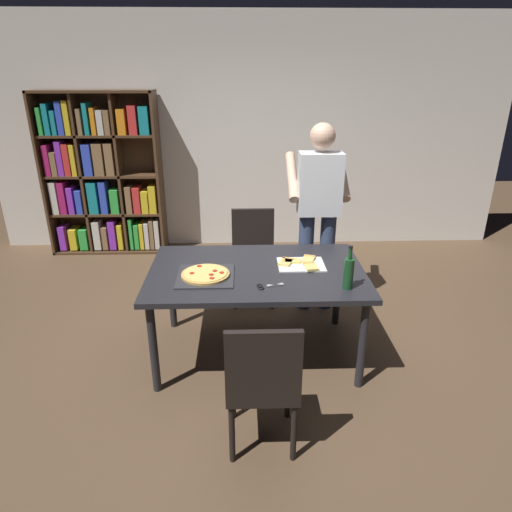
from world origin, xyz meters
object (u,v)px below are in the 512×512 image
(chair_far_side, at_px, (253,250))
(person_serving_pizza, at_px, (318,208))
(dining_table, at_px, (257,278))
(chair_near_camera, at_px, (262,380))
(bookshelf, at_px, (102,178))
(wine_bottle, at_px, (349,273))
(kitchen_scissors, at_px, (266,286))
(pepperoni_pizza_on_tray, at_px, (206,275))

(chair_far_side, relative_size, person_serving_pizza, 0.51)
(dining_table, bearing_deg, person_serving_pizza, 53.31)
(chair_near_camera, distance_m, chair_far_side, 2.02)
(bookshelf, height_order, person_serving_pizza, bookshelf)
(chair_near_camera, bearing_deg, wine_bottle, 47.29)
(wine_bottle, xyz_separation_m, kitchen_scissors, (-0.57, 0.04, -0.11))
(chair_near_camera, distance_m, wine_bottle, 0.98)
(wine_bottle, bearing_deg, chair_far_side, 114.84)
(chair_far_side, distance_m, wine_bottle, 1.52)
(dining_table, relative_size, bookshelf, 0.84)
(person_serving_pizza, height_order, pepperoni_pizza_on_tray, person_serving_pizza)
(chair_far_side, bearing_deg, chair_near_camera, -90.00)
(chair_near_camera, relative_size, pepperoni_pizza_on_tray, 2.17)
(chair_near_camera, bearing_deg, chair_far_side, 90.00)
(dining_table, bearing_deg, kitchen_scissors, -79.67)
(dining_table, xyz_separation_m, chair_near_camera, (-0.00, -1.01, -0.17))
(dining_table, xyz_separation_m, wine_bottle, (0.62, -0.33, 0.19))
(kitchen_scissors, bearing_deg, wine_bottle, -3.99)
(dining_table, height_order, chair_near_camera, chair_near_camera)
(dining_table, relative_size, chair_far_side, 1.82)
(chair_far_side, xyz_separation_m, kitchen_scissors, (0.05, -1.30, 0.24))
(wine_bottle, bearing_deg, chair_near_camera, -132.71)
(chair_near_camera, bearing_deg, person_serving_pizza, 71.90)
(kitchen_scissors, bearing_deg, dining_table, 100.33)
(bookshelf, bearing_deg, pepperoni_pizza_on_tray, -59.99)
(person_serving_pizza, bearing_deg, kitchen_scissors, -116.22)
(person_serving_pizza, xyz_separation_m, kitchen_scissors, (-0.53, -1.08, -0.24))
(chair_far_side, height_order, bookshelf, bookshelf)
(chair_far_side, distance_m, person_serving_pizza, 0.79)
(bookshelf, xyz_separation_m, person_serving_pizza, (2.40, -1.58, 0.06))
(bookshelf, distance_m, kitchen_scissors, 3.26)
(person_serving_pizza, bearing_deg, chair_far_side, 159.44)
(dining_table, height_order, kitchen_scissors, kitchen_scissors)
(chair_far_side, xyz_separation_m, wine_bottle, (0.62, -1.34, 0.36))
(dining_table, distance_m, chair_near_camera, 1.02)
(chair_far_side, distance_m, pepperoni_pizza_on_tray, 1.21)
(pepperoni_pizza_on_tray, xyz_separation_m, kitchen_scissors, (0.43, -0.18, -0.01))
(wine_bottle, bearing_deg, dining_table, 151.71)
(dining_table, relative_size, pepperoni_pizza_on_tray, 3.94)
(chair_far_side, xyz_separation_m, pepperoni_pizza_on_tray, (-0.38, -1.12, 0.25))
(kitchen_scissors, bearing_deg, pepperoni_pizza_on_tray, 157.41)
(chair_near_camera, bearing_deg, kitchen_scissors, 85.69)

